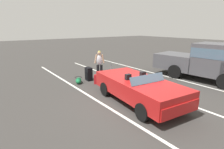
{
  "coord_description": "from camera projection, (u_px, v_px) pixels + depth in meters",
  "views": [
    {
      "loc": [
        4.82,
        -4.85,
        2.95
      ],
      "look_at": [
        -1.81,
        0.02,
        0.75
      ],
      "focal_mm": 28.67,
      "sensor_mm": 36.0,
      "label": 1
    }
  ],
  "objects": [
    {
      "name": "parked_pickup_truck_near",
      "position": [
        207.0,
        61.0,
        9.96
      ],
      "size": [
        5.17,
        2.45,
        2.1
      ],
      "rotation": [
        0.0,
        0.0,
        0.1
      ],
      "color": "#4C4C51",
      "rests_on": "ground_plane"
    },
    {
      "name": "suitcase_small_carryon",
      "position": [
        98.0,
        79.0,
        9.48
      ],
      "size": [
        0.38,
        0.38,
        0.5
      ],
      "rotation": [
        0.0,
        0.0,
        2.33
      ],
      "color": "red",
      "rests_on": "ground_plane"
    },
    {
      "name": "lot_line_near",
      "position": [
        112.0,
        110.0,
        6.55
      ],
      "size": [
        18.0,
        0.12,
        0.01
      ],
      "primitive_type": "cube",
      "color": "silver",
      "rests_on": "ground_plane"
    },
    {
      "name": "convertible_car",
      "position": [
        142.0,
        89.0,
        6.96
      ],
      "size": [
        4.3,
        2.18,
        1.24
      ],
      "rotation": [
        0.0,
        0.0,
        -0.1
      ],
      "color": "red",
      "rests_on": "ground_plane"
    },
    {
      "name": "suitcase_medium_bright",
      "position": [
        110.0,
        77.0,
        9.65
      ],
      "size": [
        0.47,
        0.41,
        1.0
      ],
      "rotation": [
        0.0,
        0.0,
        4.17
      ],
      "color": "#991E8C",
      "rests_on": "ground_plane"
    },
    {
      "name": "ground_plane",
      "position": [
        138.0,
        102.0,
        7.29
      ],
      "size": [
        80.0,
        80.0,
        0.0
      ],
      "primitive_type": "plane",
      "color": "#383533"
    },
    {
      "name": "duffel_bag",
      "position": [
        78.0,
        80.0,
        9.61
      ],
      "size": [
        0.71,
        0.57,
        0.34
      ],
      "rotation": [
        0.0,
        0.0,
        2.65
      ],
      "color": "#19723F",
      "rests_on": "ground_plane"
    },
    {
      "name": "suitcase_large_black",
      "position": [
        89.0,
        74.0,
        10.1
      ],
      "size": [
        0.51,
        0.34,
        0.74
      ],
      "rotation": [
        0.0,
        0.0,
        4.6
      ],
      "color": "black",
      "rests_on": "ground_plane"
    },
    {
      "name": "lot_line_mid",
      "position": [
        160.0,
        94.0,
        8.09
      ],
      "size": [
        18.0,
        0.12,
        0.01
      ],
      "primitive_type": "cube",
      "color": "silver",
      "rests_on": "ground_plane"
    },
    {
      "name": "lot_line_far",
      "position": [
        193.0,
        83.0,
        9.64
      ],
      "size": [
        18.0,
        0.12,
        0.01
      ],
      "primitive_type": "cube",
      "color": "silver",
      "rests_on": "ground_plane"
    },
    {
      "name": "traveler_person",
      "position": [
        99.0,
        63.0,
        10.23
      ],
      "size": [
        0.39,
        0.56,
        1.65
      ],
      "rotation": [
        0.0,
        0.0,
        -0.55
      ],
      "color": "black",
      "rests_on": "ground_plane"
    }
  ]
}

